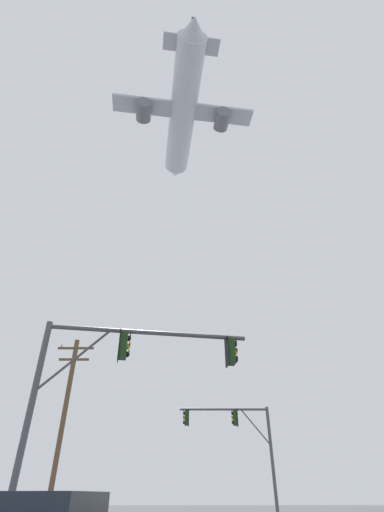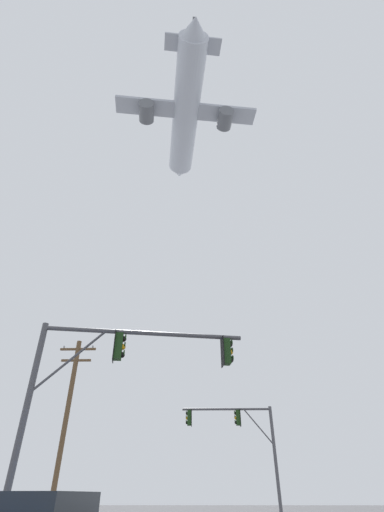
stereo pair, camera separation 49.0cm
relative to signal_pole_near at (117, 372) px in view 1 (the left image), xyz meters
name	(u,v)px [view 1 (the left image)]	position (x,y,z in m)	size (l,w,h in m)	color
signal_pole_near	(117,372)	(0.00, 0.00, 0.00)	(6.86, 1.38, 6.48)	#4C4C51
signal_pole_far	(240,434)	(5.46, 13.61, -0.09)	(5.83, 0.48, 6.43)	#4C4C51
utility_pole	(65,419)	(-4.65, 9.92, 0.21)	(2.20, 0.28, 9.63)	brown
airplane	(184,112)	(1.01, 25.39, 49.18)	(22.64, 29.30, 7.98)	#B7BCC6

